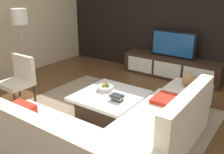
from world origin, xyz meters
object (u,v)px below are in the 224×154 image
fruit_bowl (105,87)px  television (173,44)px  floor_lamp (20,21)px  decorative_ball (189,80)px  coffee_table (110,104)px  media_console (171,68)px  accent_chair_near (19,77)px  sectional_couch (106,137)px  ottoman (187,97)px  book_stack (117,97)px

fruit_bowl → television: bearing=82.8°
floor_lamp → decorative_ball: 3.60m
television → coffee_table: bearing=-92.5°
media_console → accent_chair_near: size_ratio=2.64×
sectional_couch → fruit_bowl: size_ratio=8.63×
television → ottoman: television is taller
television → floor_lamp: size_ratio=0.66×
coffee_table → ottoman: bearing=47.0°
decorative_ball → book_stack: bearing=-122.7°
book_stack → fruit_bowl: bearing=150.6°
coffee_table → accent_chair_near: bearing=-162.6°
media_console → fruit_bowl: fruit_bowl is taller
sectional_couch → decorative_ball: size_ratio=9.85×
media_console → ottoman: media_console is taller
coffee_table → book_stack: book_stack is taller
decorative_ball → coffee_table: bearing=-133.0°
television → fruit_bowl: size_ratio=3.80×
media_console → sectional_couch: (0.51, -3.23, 0.04)m
coffee_table → sectional_couch: bearing=-56.9°
decorative_ball → television: bearing=123.8°
ottoman → fruit_bowl: bearing=-140.8°
media_console → floor_lamp: floor_lamp is taller
decorative_ball → book_stack: decorative_ball is taller
media_console → accent_chair_near: accent_chair_near is taller
television → ottoman: (0.85, -1.27, -0.61)m
media_console → book_stack: size_ratio=11.15×
media_console → television: 0.56m
accent_chair_near → book_stack: size_ratio=4.23×
television → accent_chair_near: television is taller
sectional_couch → decorative_ball: (0.34, 1.96, 0.23)m
ottoman → book_stack: bearing=-122.7°
fruit_bowl → decorative_ball: decorative_ball is taller
media_console → television: size_ratio=2.16×
decorative_ball → fruit_bowl: bearing=-140.8°
coffee_table → ottoman: (0.95, 1.02, -0.00)m
coffee_table → book_stack: size_ratio=5.22×
accent_chair_near → book_stack: accent_chair_near is taller
media_console → coffee_table: media_console is taller
media_console → decorative_ball: (0.85, -1.27, 0.27)m
accent_chair_near → book_stack: (1.91, 0.41, -0.06)m
fruit_bowl → media_console: bearing=82.8°
floor_lamp → accent_chair_near: bearing=-42.1°
book_stack → sectional_couch: bearing=-64.3°
sectional_couch → floor_lamp: floor_lamp is taller
sectional_couch → accent_chair_near: 2.34m
sectional_couch → decorative_ball: 2.00m
accent_chair_near → floor_lamp: floor_lamp is taller
decorative_ball → ottoman: bearing=0.0°
media_console → book_stack: 2.43m
sectional_couch → decorative_ball: sectional_couch is taller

